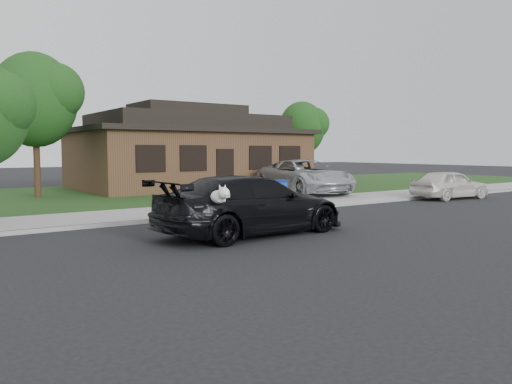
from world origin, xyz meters
TOP-DOWN VIEW (x-y plane):
  - ground at (0.00, 0.00)m, footprint 120.00×120.00m
  - sidewalk at (0.00, 5.00)m, footprint 60.00×3.00m
  - curb at (0.00, 3.50)m, footprint 60.00×0.12m
  - lawn at (0.00, 13.00)m, footprint 60.00×13.00m
  - driveway at (6.00, 10.00)m, footprint 4.50×13.00m
  - sedan at (-1.87, 0.02)m, footprint 5.48×2.70m
  - minivan at (6.53, 7.77)m, footprint 3.53×6.17m
  - white_compact at (10.97, 2.85)m, footprint 4.01×1.94m
  - recycling_bin at (2.79, 4.93)m, footprint 0.68×0.68m
  - house at (4.00, 15.00)m, footprint 12.60×8.60m
  - tree_0 at (-4.34, 12.88)m, footprint 3.78×3.60m
  - tree_1 at (12.14, 14.40)m, footprint 3.15×3.00m

SIDE VIEW (x-z plane):
  - ground at x=0.00m, z-range 0.00..0.00m
  - sidewalk at x=0.00m, z-range 0.00..0.12m
  - curb at x=0.00m, z-range 0.00..0.12m
  - lawn at x=0.00m, z-range 0.00..0.13m
  - driveway at x=6.00m, z-range 0.00..0.14m
  - recycling_bin at x=2.79m, z-range 0.13..1.05m
  - white_compact at x=10.97m, z-range 0.00..1.32m
  - sedan at x=-1.87m, z-range 0.00..1.55m
  - minivan at x=6.53m, z-range 0.14..1.76m
  - house at x=4.00m, z-range -0.19..4.46m
  - tree_1 at x=12.14m, z-range 1.09..6.34m
  - tree_0 at x=-4.34m, z-range 1.31..7.65m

